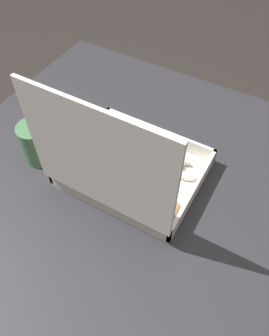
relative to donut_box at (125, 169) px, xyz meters
The scene contains 4 objects.
ground_plane 0.82m from the donut_box, behind, with size 8.00×8.00×0.00m, color #2D2826.
dining_table 0.18m from the donut_box, behind, with size 1.05×0.94×0.76m.
donut_box is the anchor object (origin of this frame).
coffee_mug 0.23m from the donut_box, ahead, with size 0.08×0.08×0.10m.
Camera 1 is at (-0.18, 0.37, 1.38)m, focal length 35.00 mm.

